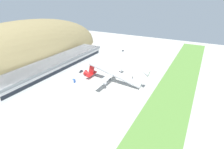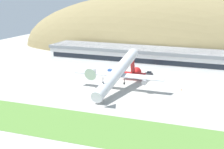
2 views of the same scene
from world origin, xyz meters
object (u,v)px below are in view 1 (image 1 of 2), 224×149
terminal_building (55,65)px  service_car_0 (81,71)px  service_car_1 (123,51)px  traffic_cone_0 (116,68)px  cargo_airplane (113,73)px  fuel_truck (71,82)px

terminal_building → service_car_0: 23.71m
service_car_1 → traffic_cone_0: (-50.95, -16.68, -0.36)m
cargo_airplane → traffic_cone_0: cargo_airplane is taller
terminal_building → traffic_cone_0: size_ratio=198.02×
terminal_building → traffic_cone_0: (29.96, -44.25, -5.31)m
cargo_airplane → service_car_0: bearing=83.1°
service_car_0 → traffic_cone_0: service_car_0 is taller
cargo_airplane → fuel_truck: cargo_airplane is taller
fuel_truck → traffic_cone_0: size_ratio=11.73×
service_car_1 → terminal_building: bearing=161.2°
cargo_airplane → service_car_1: size_ratio=13.09×
cargo_airplane → fuel_truck: 32.17m
cargo_airplane → traffic_cone_0: size_ratio=94.20×
service_car_1 → fuel_truck: bearing=-179.4°
terminal_building → service_car_0: bearing=-68.6°
terminal_building → service_car_1: terminal_building is taller
fuel_truck → service_car_0: bearing=18.3°
terminal_building → service_car_1: size_ratio=27.53×
cargo_airplane → service_car_0: size_ratio=13.70×
service_car_1 → cargo_airplane: bearing=-160.1°
terminal_building → cargo_airplane: bearing=-85.4°
cargo_airplane → service_car_0: 34.59m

